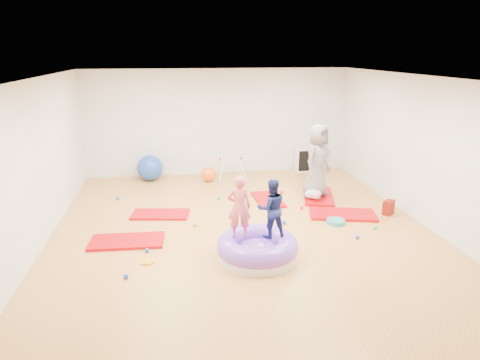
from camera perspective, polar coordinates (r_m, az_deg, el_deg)
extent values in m
cube|color=#C58940|center=(8.09, 0.34, -6.73)|extent=(7.00, 8.00, 0.01)
cube|color=beige|center=(7.42, 0.38, 13.49)|extent=(7.00, 8.00, 0.01)
cube|color=white|center=(11.52, -2.93, 7.69)|extent=(7.00, 0.01, 2.80)
cube|color=white|center=(3.98, 10.02, -10.97)|extent=(7.00, 0.01, 2.80)
cube|color=white|center=(7.87, -25.66, 1.68)|extent=(0.01, 8.00, 2.80)
cube|color=white|center=(8.89, 23.25, 3.57)|extent=(0.01, 8.00, 2.80)
cube|color=red|center=(7.84, -14.84, -7.90)|extent=(1.31, 0.70, 0.05)
cube|color=red|center=(8.93, -10.58, -4.52)|extent=(1.23, 0.75, 0.05)
cube|color=red|center=(9.65, 3.74, -2.61)|extent=(0.61, 1.13, 0.05)
cube|color=red|center=(9.02, 13.51, -4.47)|extent=(1.45, 0.97, 0.06)
cube|color=red|center=(10.00, 10.37, -2.13)|extent=(0.96, 1.40, 0.05)
cylinder|color=silver|center=(7.06, 2.30, -9.77)|extent=(1.29, 1.29, 0.15)
torus|color=#7746CD|center=(7.00, 2.32, -8.78)|extent=(1.33, 1.33, 0.35)
ellipsoid|color=#7746CD|center=(7.04, 2.31, -9.39)|extent=(0.71, 0.71, 0.32)
imported|color=#DD5761|center=(6.79, -0.12, -3.23)|extent=(0.40, 0.29, 1.04)
imported|color=navy|center=(6.84, 4.22, -3.42)|extent=(0.49, 0.38, 0.98)
imported|color=slate|center=(9.73, 10.25, 2.55)|extent=(0.95, 0.92, 1.64)
ellipsoid|color=#A3C9E0|center=(9.71, 9.71, -1.83)|extent=(0.39, 0.25, 0.22)
sphere|color=#E0AE84|center=(9.54, 10.06, -2.02)|extent=(0.18, 0.18, 0.18)
sphere|color=#1D44A7|center=(8.00, 15.39, -7.35)|extent=(0.08, 0.08, 0.08)
sphere|color=#1D44A7|center=(8.39, 5.90, -5.64)|extent=(0.08, 0.08, 0.08)
sphere|color=#1D44A7|center=(6.70, -14.96, -12.31)|extent=(0.08, 0.08, 0.08)
sphere|color=green|center=(8.51, 17.59, -6.05)|extent=(0.08, 0.08, 0.08)
sphere|color=green|center=(9.70, -2.87, -2.40)|extent=(0.08, 0.08, 0.08)
sphere|color=#1D44A7|center=(10.04, -15.98, -2.37)|extent=(0.08, 0.08, 0.08)
sphere|color=gold|center=(8.29, -6.00, -5.93)|extent=(0.08, 0.08, 0.08)
sphere|color=red|center=(10.14, 5.54, -1.60)|extent=(0.08, 0.08, 0.08)
sphere|color=red|center=(9.19, 8.20, -3.68)|extent=(0.08, 0.08, 0.08)
sphere|color=#1D44A7|center=(7.41, -12.29, -9.14)|extent=(0.08, 0.08, 0.08)
sphere|color=#1D44A7|center=(11.28, -11.92, 1.60)|extent=(0.67, 0.67, 0.67)
sphere|color=orange|center=(11.02, -4.24, 0.82)|extent=(0.39, 0.39, 0.39)
cylinder|color=silver|center=(10.90, -2.43, 1.25)|extent=(0.21, 0.22, 0.57)
cylinder|color=silver|center=(11.36, -2.72, 1.90)|extent=(0.21, 0.22, 0.57)
cylinder|color=silver|center=(10.97, 0.31, 1.37)|extent=(0.21, 0.22, 0.57)
cylinder|color=silver|center=(11.43, -0.09, 2.01)|extent=(0.21, 0.22, 0.57)
cylinder|color=silver|center=(11.10, -1.24, 2.87)|extent=(0.55, 0.03, 0.03)
sphere|color=red|center=(11.07, -2.65, 2.81)|extent=(0.07, 0.07, 0.07)
sphere|color=#1D44A7|center=(11.14, 0.16, 2.93)|extent=(0.07, 0.07, 0.07)
cube|color=silver|center=(12.06, 8.92, 2.72)|extent=(0.66, 0.32, 0.66)
cube|color=black|center=(11.91, 9.15, 2.54)|extent=(0.57, 0.02, 0.57)
cube|color=silver|center=(12.01, 8.99, 2.67)|extent=(0.02, 0.22, 0.58)
cube|color=silver|center=(12.01, 8.99, 2.67)|extent=(0.58, 0.22, 0.02)
cylinder|color=teal|center=(8.58, 12.64, -5.45)|extent=(0.36, 0.36, 0.08)
cube|color=#BB1501|center=(9.31, 19.19, -3.48)|extent=(0.30, 0.29, 0.30)
cylinder|color=gold|center=(7.08, -12.26, -10.60)|extent=(0.22, 0.22, 0.03)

